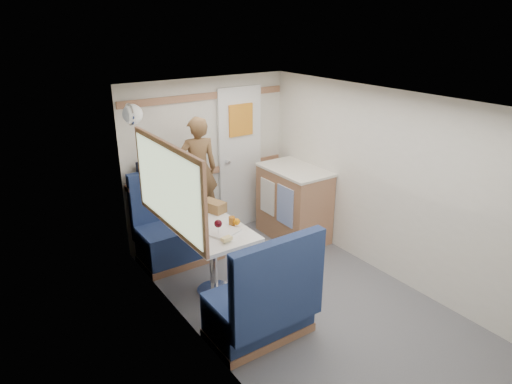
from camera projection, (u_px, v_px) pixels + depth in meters
floor at (327, 319)px, 4.28m from camera, size 4.50×4.50×0.00m
ceiling at (342, 107)px, 3.56m from camera, size 4.50×4.50×0.00m
wall_back at (208, 159)px, 5.66m from camera, size 2.20×0.02×2.00m
wall_left at (224, 258)px, 3.34m from camera, size 0.02×4.50×2.00m
wall_right at (416, 196)px, 4.50m from camera, size 0.02×4.50×2.00m
oak_trim_low at (209, 171)px, 5.69m from camera, size 2.15×0.02×0.08m
oak_trim_high at (206, 96)px, 5.36m from camera, size 2.15×0.02×0.08m
side_window at (167, 187)px, 4.04m from camera, size 0.04×1.30×0.72m
rear_door at (240, 156)px, 5.88m from camera, size 0.62×0.12×1.86m
dinette_table at (213, 243)px, 4.51m from camera, size 0.62×0.92×0.72m
bench_far at (177, 235)px, 5.27m from camera, size 0.90×0.59×1.05m
bench_near at (263, 309)px, 3.94m from camera, size 0.90×0.59×1.05m
ledge at (164, 181)px, 5.26m from camera, size 0.90×0.14×0.04m
dome_light at (132, 114)px, 4.53m from camera, size 0.20×0.20×0.20m
galley_counter at (294, 203)px, 5.74m from camera, size 0.57×0.92×0.92m
person at (198, 170)px, 5.11m from camera, size 0.49×0.38×1.21m
duffel_bag at (162, 169)px, 5.20m from camera, size 0.58×0.41×0.25m
tray at (218, 230)px, 4.40m from camera, size 0.39×0.43×0.02m
orange_fruit at (237, 222)px, 4.48m from camera, size 0.07×0.07×0.07m
cheese_block at (227, 239)px, 4.18m from camera, size 0.11×0.07×0.03m
wine_glass at (218, 224)px, 4.26m from camera, size 0.08×0.08×0.17m
tumbler_left at (204, 240)px, 4.12m from camera, size 0.06×0.06×0.10m
tumbler_mid at (192, 212)px, 4.71m from camera, size 0.06×0.06×0.10m
beer_glass at (232, 221)px, 4.50m from camera, size 0.06×0.06×0.10m
pepper_grinder at (206, 223)px, 4.45m from camera, size 0.04×0.04×0.11m
bread_loaf at (213, 206)px, 4.84m from camera, size 0.22×0.30×0.11m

